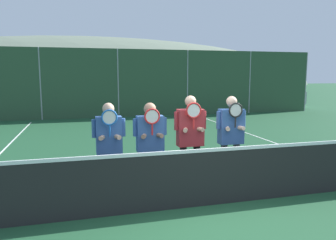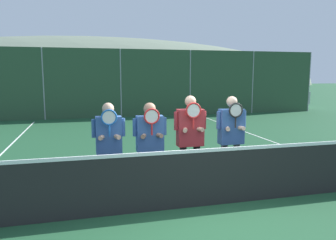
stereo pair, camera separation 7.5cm
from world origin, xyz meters
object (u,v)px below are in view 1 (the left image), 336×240
object	(u,v)px
car_center	(188,95)
car_right_of_center	(269,95)
car_far_left	(7,98)
player_center_left	(150,140)
car_left_of_center	(103,97)
player_center_right	(190,135)
player_rightmost	(231,133)
player_leftmost	(109,143)

from	to	relation	value
car_center	car_right_of_center	distance (m)	5.30
car_far_left	player_center_left	bearing A→B (deg)	-69.69
car_left_of_center	car_right_of_center	distance (m)	10.44
car_left_of_center	car_far_left	bearing A→B (deg)	174.64
car_right_of_center	player_center_right	bearing A→B (deg)	-127.17
player_center_right	player_rightmost	world-z (taller)	player_center_right
player_center_right	car_far_left	bearing A→B (deg)	113.18
car_far_left	car_left_of_center	distance (m)	5.02
player_rightmost	car_right_of_center	size ratio (longest dim) A/B	0.42
player_center_left	player_center_right	distance (m)	0.77
player_leftmost	car_left_of_center	world-z (taller)	car_left_of_center
car_center	car_right_of_center	bearing A→B (deg)	-5.71
car_left_of_center	car_center	size ratio (longest dim) A/B	0.84
player_leftmost	car_far_left	distance (m)	13.98
player_leftmost	car_left_of_center	xyz separation A→B (m)	(0.78, 12.86, -0.08)
player_rightmost	car_far_left	distance (m)	14.81
player_center_left	player_center_right	world-z (taller)	player_center_right
player_leftmost	car_center	xyz separation A→B (m)	(5.95, 13.38, -0.08)
player_rightmost	car_left_of_center	distance (m)	12.91
player_leftmost	player_center_right	xyz separation A→B (m)	(1.49, 0.01, 0.07)
player_center_right	car_right_of_center	bearing A→B (deg)	52.83
player_leftmost	player_center_right	distance (m)	1.49
player_center_left	player_leftmost	bearing A→B (deg)	179.12
player_center_left	car_center	world-z (taller)	car_center
car_center	car_left_of_center	bearing A→B (deg)	-174.28
player_leftmost	player_center_right	world-z (taller)	player_center_right
player_center_left	player_rightmost	bearing A→B (deg)	2.07
player_center_right	player_leftmost	bearing A→B (deg)	-179.44
player_leftmost	car_right_of_center	xyz separation A→B (m)	(11.22, 12.85, -0.12)
car_center	player_center_left	bearing A→B (deg)	-111.33
player_center_right	car_right_of_center	xyz separation A→B (m)	(9.74, 12.84, -0.19)
car_far_left	car_right_of_center	size ratio (longest dim) A/B	1.05
player_center_right	car_far_left	size ratio (longest dim) A/B	0.41
car_far_left	car_left_of_center	bearing A→B (deg)	-5.36
car_far_left	car_right_of_center	xyz separation A→B (m)	(15.44, -0.48, -0.02)
car_left_of_center	player_center_right	bearing A→B (deg)	-86.86
player_leftmost	player_center_right	bearing A→B (deg)	0.56
player_leftmost	car_right_of_center	size ratio (longest dim) A/B	0.40
player_center_left	car_left_of_center	size ratio (longest dim) A/B	0.42
car_far_left	car_left_of_center	size ratio (longest dim) A/B	1.10
car_center	car_right_of_center	xyz separation A→B (m)	(5.27, -0.53, -0.04)
player_center_left	car_right_of_center	size ratio (longest dim) A/B	0.40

